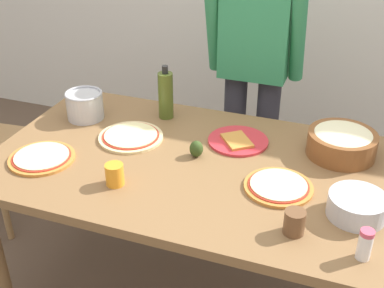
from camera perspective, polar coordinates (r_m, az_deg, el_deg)
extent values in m
cube|color=brown|center=(2.03, -0.48, -2.37)|extent=(1.60, 0.96, 0.04)
cylinder|color=brown|center=(2.81, -11.44, -2.05)|extent=(0.07, 0.07, 0.72)
cylinder|color=brown|center=(2.49, 18.84, -8.01)|extent=(0.07, 0.07, 0.72)
cylinder|color=#2D2D38|center=(2.82, 4.76, 0.08)|extent=(0.12, 0.12, 0.85)
cylinder|color=#2D2D38|center=(2.78, 8.32, -0.55)|extent=(0.12, 0.12, 0.85)
cube|color=#338C59|center=(2.52, 7.46, 13.62)|extent=(0.34, 0.20, 0.55)
cylinder|color=#338C59|center=(2.53, 2.43, 13.88)|extent=(0.07, 0.21, 0.55)
cylinder|color=#338C59|center=(2.44, 12.10, 12.65)|extent=(0.07, 0.21, 0.55)
cylinder|color=#A37A4C|center=(2.84, -20.74, -6.53)|extent=(0.04, 0.04, 0.45)
cylinder|color=#A37A4C|center=(3.07, -17.37, -2.95)|extent=(0.04, 0.04, 0.45)
cylinder|color=beige|center=(2.19, -7.01, 0.79)|extent=(0.28, 0.28, 0.01)
cylinder|color=#B22D1E|center=(2.19, -7.02, 0.97)|extent=(0.25, 0.25, 0.00)
cylinder|color=beige|center=(2.18, -7.03, 1.06)|extent=(0.23, 0.23, 0.00)
cylinder|color=#C67A33|center=(1.88, 9.85, -4.87)|extent=(0.26, 0.26, 0.01)
cylinder|color=#B22D1E|center=(1.88, 9.87, -4.67)|extent=(0.23, 0.23, 0.00)
cylinder|color=beige|center=(1.87, 9.89, -4.57)|extent=(0.21, 0.21, 0.00)
cylinder|color=#C67A33|center=(2.11, -16.79, -1.57)|extent=(0.27, 0.27, 0.01)
cylinder|color=#B22D1E|center=(2.11, -16.83, -1.38)|extent=(0.24, 0.24, 0.00)
cylinder|color=beige|center=(2.11, -16.84, -1.29)|extent=(0.22, 0.22, 0.00)
cylinder|color=red|center=(2.16, 5.29, 0.37)|extent=(0.26, 0.26, 0.01)
cube|color=#CC8438|center=(2.13, 5.17, 0.40)|extent=(0.17, 0.17, 0.01)
cylinder|color=brown|center=(2.13, 16.74, 0.01)|extent=(0.28, 0.28, 0.10)
ellipsoid|color=beige|center=(2.11, 16.90, 0.95)|extent=(0.25, 0.25, 0.05)
cylinder|color=#B7B7BC|center=(1.79, 18.36, -6.76)|extent=(0.20, 0.20, 0.08)
cylinder|color=#47561E|center=(2.32, -3.03, 5.56)|extent=(0.07, 0.07, 0.22)
cylinder|color=black|center=(2.27, -3.11, 8.50)|extent=(0.03, 0.03, 0.04)
cylinder|color=#B7B7BC|center=(2.38, -12.15, 4.26)|extent=(0.17, 0.17, 0.12)
torus|color=#A5A5AD|center=(2.35, -12.32, 5.66)|extent=(0.17, 0.17, 0.01)
cylinder|color=orange|center=(1.88, -8.84, -3.47)|extent=(0.07, 0.07, 0.08)
cylinder|color=brown|center=(1.67, 11.63, -8.76)|extent=(0.07, 0.07, 0.08)
cylinder|color=white|center=(1.63, 19.13, -11.01)|extent=(0.04, 0.04, 0.09)
cylinder|color=#D84C66|center=(1.59, 19.45, -9.57)|extent=(0.04, 0.04, 0.02)
ellipsoid|color=#2D4219|center=(2.03, 0.50, -0.55)|extent=(0.06, 0.06, 0.07)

